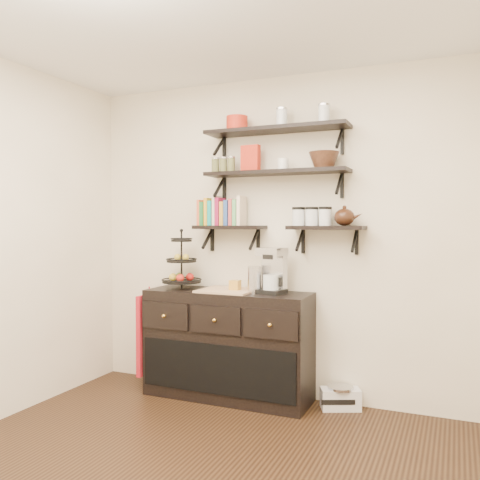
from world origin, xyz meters
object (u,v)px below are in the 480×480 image
fruit_stand (182,269)px  radio (340,398)px  sideboard (228,344)px  coffee_maker (273,272)px

fruit_stand → radio: size_ratio=1.46×
sideboard → fruit_stand: fruit_stand is taller
coffee_maker → radio: size_ratio=1.10×
coffee_maker → sideboard: bearing=-164.5°
radio → coffee_maker: bearing=164.7°
sideboard → coffee_maker: (0.39, 0.03, 0.63)m
fruit_stand → coffee_maker: fruit_stand is taller
sideboard → coffee_maker: bearing=3.7°
sideboard → fruit_stand: size_ratio=2.82×
coffee_maker → radio: 1.13m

